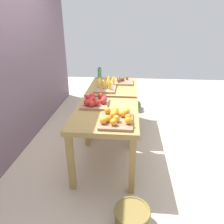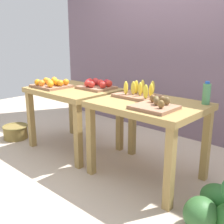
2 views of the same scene
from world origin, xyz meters
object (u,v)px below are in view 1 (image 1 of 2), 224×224
at_px(apple_bin, 95,102).
at_px(banana_crate, 106,86).
at_px(orange_bin, 117,118).
at_px(display_table_left, 106,121).
at_px(water_bottle, 100,73).
at_px(watermelon_pile, 129,101).
at_px(display_table_right, 113,92).
at_px(wicker_basket, 132,216).
at_px(kiwi_bin, 123,81).

height_order(apple_bin, banana_crate, banana_crate).
height_order(orange_bin, apple_bin, apple_bin).
bearing_deg(display_table_left, water_bottle, 10.69).
relative_size(orange_bin, banana_crate, 1.00).
distance_m(banana_crate, watermelon_pile, 1.32).
distance_m(display_table_right, wicker_basket, 2.11).
height_order(banana_crate, water_bottle, water_bottle).
relative_size(display_table_right, kiwi_bin, 2.89).
distance_m(display_table_left, orange_bin, 0.32).
relative_size(apple_bin, watermelon_pile, 0.69).
distance_m(kiwi_bin, wicker_basket, 2.31).
bearing_deg(water_bottle, display_table_right, -146.05).
xyz_separation_m(orange_bin, kiwi_bin, (1.54, -0.01, -0.01)).
bearing_deg(water_bottle, display_table_left, -169.31).
bearing_deg(water_bottle, wicker_basket, -165.22).
bearing_deg(water_bottle, watermelon_pile, -51.61).
distance_m(display_table_left, apple_bin, 0.33).
relative_size(display_table_right, banana_crate, 2.36).
bearing_deg(apple_bin, kiwi_bin, -17.23).
distance_m(display_table_left, kiwi_bin, 1.32).
distance_m(apple_bin, watermelon_pile, 1.94).
distance_m(display_table_left, wicker_basket, 1.11).
xyz_separation_m(display_table_left, banana_crate, (0.91, 0.10, 0.16)).
bearing_deg(water_bottle, orange_bin, -166.11).
height_order(banana_crate, wicker_basket, banana_crate).
bearing_deg(banana_crate, wicker_basket, -165.89).
relative_size(display_table_left, banana_crate, 2.36).
bearing_deg(display_table_left, banana_crate, 6.38).
bearing_deg(orange_bin, banana_crate, 12.33).
bearing_deg(display_table_left, display_table_right, 0.00).
bearing_deg(kiwi_bin, wicker_basket, -175.16).
bearing_deg(watermelon_pile, apple_bin, 166.17).
height_order(kiwi_bin, water_bottle, water_bottle).
bearing_deg(watermelon_pile, kiwi_bin, 171.60).
xyz_separation_m(display_table_left, apple_bin, (0.23, 0.17, 0.16)).
xyz_separation_m(apple_bin, kiwi_bin, (1.07, -0.33, -0.02)).
bearing_deg(banana_crate, display_table_right, -26.51).
bearing_deg(display_table_left, wicker_basket, -158.39).
distance_m(orange_bin, water_bottle, 1.85).
relative_size(orange_bin, kiwi_bin, 1.22).
xyz_separation_m(display_table_right, banana_crate, (-0.21, 0.10, 0.16)).
bearing_deg(display_table_right, watermelon_pile, -16.90).
height_order(display_table_left, wicker_basket, display_table_left).
height_order(water_bottle, wicker_basket, water_bottle).
xyz_separation_m(orange_bin, watermelon_pile, (2.24, -0.12, -0.66)).
bearing_deg(water_bottle, banana_crate, -163.38).
bearing_deg(display_table_left, watermelon_pile, -7.62).
height_order(display_table_right, apple_bin, apple_bin).
height_order(orange_bin, watermelon_pile, orange_bin).
xyz_separation_m(banana_crate, watermelon_pile, (1.09, -0.37, -0.66)).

